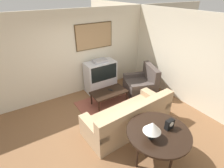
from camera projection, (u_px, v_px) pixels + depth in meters
ground_plane at (109, 126)px, 4.59m from camera, size 12.00×12.00×0.00m
wall_back at (74, 54)px, 5.52m from camera, size 12.00×0.10×2.70m
wall_right at (184, 59)px, 5.17m from camera, size 0.06×12.00×2.70m
area_rug at (114, 104)px, 5.48m from camera, size 2.10×1.45×0.01m
tv at (101, 76)px, 5.97m from camera, size 1.03×0.54×1.16m
couch at (129, 118)px, 4.43m from camera, size 2.32×1.08×0.88m
armchair at (141, 85)px, 5.90m from camera, size 1.19×1.24×0.98m
coffee_table at (109, 93)px, 5.31m from camera, size 1.07×0.59×0.44m
console_table at (158, 134)px, 3.37m from camera, size 1.23×1.23×0.78m
table_lamp at (152, 127)px, 3.07m from camera, size 0.33×0.33×0.37m
mantel_clock at (169, 124)px, 3.37m from camera, size 0.17×0.10×0.21m
remote at (111, 90)px, 5.36m from camera, size 0.11×0.16×0.02m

